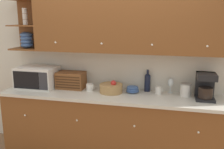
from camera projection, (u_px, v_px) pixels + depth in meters
name	position (u px, v px, depth m)	size (l,w,h in m)	color
ground_plane	(115.00, 147.00, 3.80)	(24.00, 24.00, 0.00)	#896647
wall_back	(116.00, 62.00, 3.53)	(5.35, 0.06, 2.60)	beige
counter_unit	(111.00, 126.00, 3.41)	(2.97, 0.62, 0.93)	brown
backsplash_panel	(115.00, 70.00, 3.52)	(2.95, 0.01, 0.54)	beige
upper_cabinets	(124.00, 26.00, 3.20)	(2.95, 0.34, 0.70)	brown
microwave	(37.00, 77.00, 3.58)	(0.55, 0.40, 0.30)	silver
bread_box	(71.00, 80.00, 3.55)	(0.39, 0.26, 0.23)	brown
mug	(90.00, 87.00, 3.43)	(0.11, 0.10, 0.10)	silver
fruit_basket	(111.00, 88.00, 3.35)	(0.31, 0.31, 0.18)	#A87F4C
bowl_stack_on_counter	(133.00, 89.00, 3.35)	(0.18, 0.18, 0.09)	#3D5B93
wine_bottle	(147.00, 82.00, 3.39)	(0.08, 0.08, 0.30)	black
mug_blue_second	(159.00, 90.00, 3.29)	(0.09, 0.08, 0.10)	silver
wine_glass	(171.00, 83.00, 3.32)	(0.07, 0.07, 0.20)	silver
storage_canister	(186.00, 90.00, 3.19)	(0.15, 0.15, 0.17)	silver
coffee_maker	(205.00, 86.00, 3.06)	(0.23, 0.25, 0.33)	black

